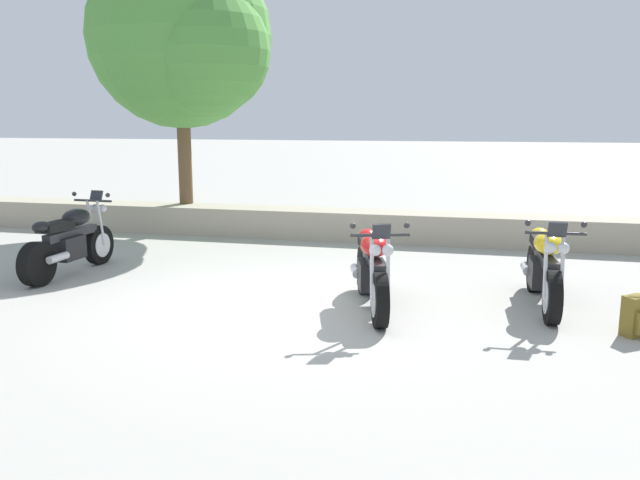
% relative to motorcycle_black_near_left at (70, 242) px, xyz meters
% --- Properties ---
extents(ground_plane, '(120.00, 120.00, 0.00)m').
position_rel_motorcycle_black_near_left_xyz_m(ground_plane, '(3.55, -1.03, -0.49)').
color(ground_plane, '#A3A099').
extents(stone_wall, '(36.00, 0.80, 0.55)m').
position_rel_motorcycle_black_near_left_xyz_m(stone_wall, '(3.55, 3.77, -0.21)').
color(stone_wall, '#A89E89').
rests_on(stone_wall, ground).
extents(motorcycle_black_near_left, '(0.67, 2.06, 1.18)m').
position_rel_motorcycle_black_near_left_xyz_m(motorcycle_black_near_left, '(0.00, 0.00, 0.00)').
color(motorcycle_black_near_left, black).
rests_on(motorcycle_black_near_left, ground).
extents(motorcycle_red_centre, '(0.88, 2.03, 1.18)m').
position_rel_motorcycle_black_near_left_xyz_m(motorcycle_red_centre, '(4.66, -0.76, 0.00)').
color(motorcycle_red_centre, black).
rests_on(motorcycle_red_centre, ground).
extents(motorcycle_yellow_far_right, '(0.67, 2.06, 1.18)m').
position_rel_motorcycle_black_near_left_xyz_m(motorcycle_yellow_far_right, '(6.70, -0.16, 0.00)').
color(motorcycle_yellow_far_right, black).
rests_on(motorcycle_yellow_far_right, ground).
extents(rider_backpack, '(0.35, 0.34, 0.47)m').
position_rel_motorcycle_black_near_left_xyz_m(rider_backpack, '(7.57, -1.08, -0.24)').
color(rider_backpack, brown).
rests_on(rider_backpack, ground).
extents(leafy_tree_far_left, '(3.83, 3.65, 5.18)m').
position_rel_motorcycle_black_near_left_xyz_m(leafy_tree_far_left, '(0.16, 3.93, 3.34)').
color(leafy_tree_far_left, brown).
rests_on(leafy_tree_far_left, stone_wall).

